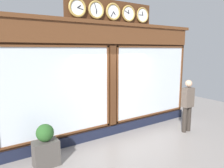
# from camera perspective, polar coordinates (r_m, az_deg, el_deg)

# --- Properties ---
(shop_facade) EXTENTS (6.69, 0.42, 4.03)m
(shop_facade) POSITION_cam_1_polar(r_m,az_deg,el_deg) (6.55, -0.61, 1.51)
(shop_facade) COLOR #4C2B16
(shop_facade) RESTS_ON ground_plane
(pedestrian) EXTENTS (0.37, 0.24, 1.69)m
(pedestrian) POSITION_cam_1_polar(r_m,az_deg,el_deg) (7.27, 19.46, -4.91)
(pedestrian) COLOR #312A24
(pedestrian) RESTS_ON ground_plane
(planter_box) EXTENTS (0.56, 0.36, 0.59)m
(planter_box) POSITION_cam_1_polar(r_m,az_deg,el_deg) (5.35, -17.13, -17.23)
(planter_box) COLOR #4C4742
(planter_box) RESTS_ON ground_plane
(planter_shrub) EXTENTS (0.40, 0.40, 0.40)m
(planter_shrub) POSITION_cam_1_polar(r_m,az_deg,el_deg) (5.15, -17.40, -12.28)
(planter_shrub) COLOR #285623
(planter_shrub) RESTS_ON planter_box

